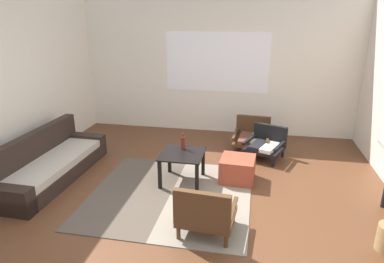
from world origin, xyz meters
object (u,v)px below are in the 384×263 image
Objects in this scene: armchair_striped_foreground at (205,213)px; armchair_corner at (266,143)px; glass_bottle at (183,143)px; couch at (48,165)px; coffee_table at (182,159)px; ottoman_orange at (237,169)px; armchair_by_window at (252,135)px.

armchair_striped_foreground reaches higher than armchair_corner.
couch is at bearing -167.98° from glass_bottle.
glass_bottle is (-1.17, -0.96, 0.29)m from armchair_corner.
glass_bottle is at bearing 97.77° from coffee_table.
glass_bottle is (-0.77, -0.04, 0.36)m from ottoman_orange.
couch reaches higher than ottoman_orange.
armchair_corner is 2.97× the size of glass_bottle.
armchair_by_window reaches higher than coffee_table.
armchair_striped_foreground is (2.40, -0.89, 0.07)m from couch.
armchair_corner is 1.54m from glass_bottle.
coffee_table is at bearing -165.76° from ottoman_orange.
couch is at bearing -156.04° from armchair_corner.
armchair_corner is 1.55× the size of ottoman_orange.
coffee_table is 1.24m from armchair_striped_foreground.
armchair_striped_foreground reaches higher than coffee_table.
ottoman_orange is at bearing -113.54° from armchair_corner.
couch reaches higher than armchair_striped_foreground.
armchair_striped_foreground is at bearing -106.18° from armchair_corner.
armchair_by_window is at bearing 122.99° from armchair_corner.
ottoman_orange is at bearing 9.40° from couch.
glass_bottle reaches higher than ottoman_orange.
ottoman_orange is at bearing 79.27° from armchair_striped_foreground.
couch is 2.82× the size of armchair_corner.
coffee_table is (1.90, 0.25, 0.14)m from couch.
couch is at bearing 159.73° from armchair_striped_foreground.
coffee_table is 0.82× the size of armchair_corner.
glass_bottle reaches higher than armchair_striped_foreground.
armchair_corner is (1.15, 1.11, -0.11)m from coffee_table.
coffee_table is 0.80m from ottoman_orange.
couch is 8.38× the size of glass_bottle.
couch reaches higher than coffee_table.
glass_bottle reaches higher than coffee_table.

